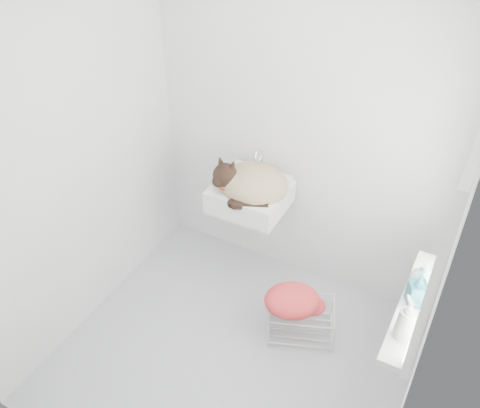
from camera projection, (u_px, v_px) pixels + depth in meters
The scene contains 15 objects.
floor at pixel (233, 356), 3.55m from camera, with size 2.20×2.00×0.02m, color #B4B4B4.
back_wall at pixel (304, 129), 3.50m from camera, with size 2.20×0.02×2.50m, color white.
right_wall at pixel (442, 281), 2.38m from camera, with size 0.02×2.00×2.50m, color white.
left_wall at pixel (75, 158), 3.21m from camera, with size 0.02×2.00×2.50m, color white.
window_glass at pixel (453, 238), 2.46m from camera, with size 0.01×0.80×1.00m, color white.
window_frame at pixel (450, 237), 2.47m from camera, with size 0.04×0.90×1.10m, color white.
windowsill at pixel (415, 307), 2.81m from camera, with size 0.16×0.88×0.04m, color white.
sink at pixel (250, 187), 3.66m from camera, with size 0.51×0.45×0.20m, color white.
faucet at pixel (262, 158), 3.70m from camera, with size 0.19×0.13×0.19m, color silver, non-canonical shape.
cat at pixel (250, 184), 3.61m from camera, with size 0.54×0.46×0.32m.
wire_rack at pixel (301, 318), 3.62m from camera, with size 0.43×0.30×0.26m, color silver.
towel at pixel (292, 306), 3.53m from camera, with size 0.38×0.27×0.16m, color #CA4E00.
bottle_a at pixel (402, 336), 2.63m from camera, with size 0.08×0.08×0.21m, color silver.
bottle_b at pixel (414, 303), 2.80m from camera, with size 0.09×0.09×0.20m, color #2A707B.
bottle_c at pixel (419, 287), 2.89m from camera, with size 0.14×0.14×0.18m, color #B0B5BE.
Camera 1 is at (1.09, -1.92, 2.96)m, focal length 39.24 mm.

